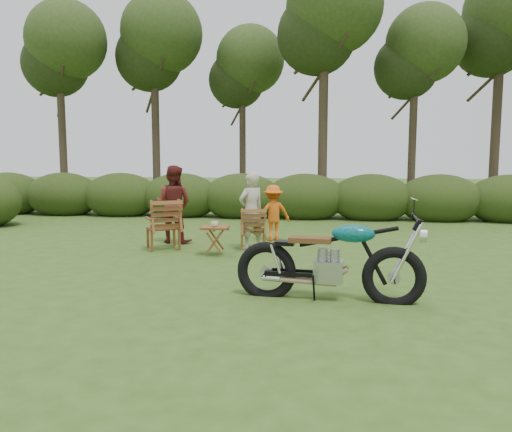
# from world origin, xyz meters

# --- Properties ---
(ground) EXTENTS (80.00, 80.00, 0.00)m
(ground) POSITION_xyz_m (0.00, 0.00, 0.00)
(ground) COLOR #344E1A
(ground) RESTS_ON ground
(tree_line) EXTENTS (22.52, 11.62, 8.14)m
(tree_line) POSITION_xyz_m (0.50, 9.74, 3.81)
(tree_line) COLOR #33281C
(tree_line) RESTS_ON ground
(motorcycle) EXTENTS (2.41, 1.09, 1.34)m
(motorcycle) POSITION_xyz_m (0.65, 0.04, 0.00)
(motorcycle) COLOR #0C9CA2
(motorcycle) RESTS_ON ground
(lawn_chair_right) EXTENTS (0.68, 0.68, 0.85)m
(lawn_chair_right) POSITION_xyz_m (-0.87, 3.61, 0.00)
(lawn_chair_right) COLOR brown
(lawn_chair_right) RESTS_ON ground
(lawn_chair_left) EXTENTS (0.96, 0.96, 1.02)m
(lawn_chair_left) POSITION_xyz_m (-2.69, 3.30, 0.00)
(lawn_chair_left) COLOR brown
(lawn_chair_left) RESTS_ON ground
(side_table) EXTENTS (0.57, 0.49, 0.56)m
(side_table) POSITION_xyz_m (-1.49, 2.79, 0.28)
(side_table) COLOR brown
(side_table) RESTS_ON ground
(cup) EXTENTS (0.17, 0.17, 0.11)m
(cup) POSITION_xyz_m (-1.49, 2.75, 0.61)
(cup) COLOR beige
(cup) RESTS_ON side_table
(adult_a) EXTENTS (0.68, 0.67, 1.58)m
(adult_a) POSITION_xyz_m (-0.90, 3.53, 0.00)
(adult_a) COLOR #BCAF9B
(adult_a) RESTS_ON ground
(adult_b) EXTENTS (0.90, 0.75, 1.70)m
(adult_b) POSITION_xyz_m (-2.71, 4.08, 0.00)
(adult_b) COLOR maroon
(adult_b) RESTS_ON ground
(child) EXTENTS (0.94, 0.78, 1.26)m
(child) POSITION_xyz_m (-0.56, 4.65, 0.00)
(child) COLOR orange
(child) RESTS_ON ground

